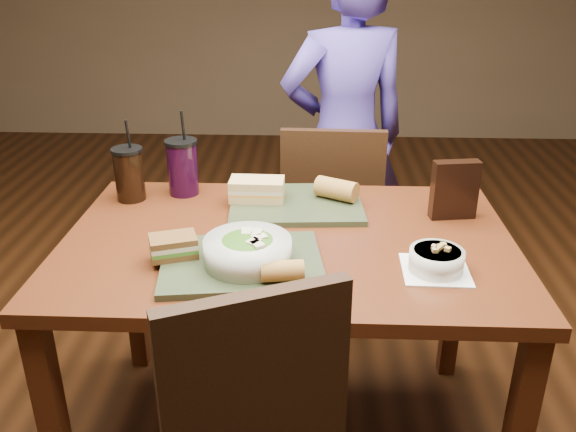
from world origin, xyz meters
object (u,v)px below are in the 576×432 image
object	(u,v)px
sandwich_far	(257,189)
cup_cola	(129,174)
soup_bowl	(436,260)
baguette_far	(337,189)
dining_table	(288,265)
chip_bag	(454,190)
chair_far	(330,219)
diner	(345,139)
sandwich_near	(173,246)
cup_berry	(183,167)
tray_far	(296,204)
baguette_near	(282,271)
tray_near	(242,263)
salad_bowl	(248,249)

from	to	relation	value
sandwich_far	cup_cola	world-z (taller)	cup_cola
soup_bowl	sandwich_far	world-z (taller)	sandwich_far
soup_bowl	baguette_far	xyz separation A→B (m)	(-0.25, 0.43, 0.02)
soup_bowl	cup_cola	world-z (taller)	cup_cola
dining_table	sandwich_far	xyz separation A→B (m)	(-0.11, 0.24, 0.14)
baguette_far	chip_bag	bearing A→B (deg)	-14.19
dining_table	chair_far	distance (m)	0.71
diner	baguette_far	world-z (taller)	diner
sandwich_near	cup_berry	size ratio (longest dim) A/B	0.49
chair_far	soup_bowl	xyz separation A→B (m)	(0.25, -0.85, 0.28)
chair_far	tray_far	size ratio (longest dim) A/B	2.15
baguette_far	soup_bowl	bearing A→B (deg)	-60.39
chair_far	baguette_near	bearing A→B (deg)	-98.73
cup_cola	cup_berry	bearing A→B (deg)	19.55
cup_berry	chip_bag	world-z (taller)	cup_berry
cup_cola	cup_berry	world-z (taller)	cup_berry
tray_near	baguette_near	bearing A→B (deg)	-41.68
salad_bowl	cup_cola	xyz separation A→B (m)	(-0.44, 0.45, 0.03)
tray_near	chip_bag	size ratio (longest dim) A/B	2.29
dining_table	baguette_far	bearing A→B (deg)	60.43
salad_bowl	cup_cola	world-z (taller)	cup_cola
tray_far	sandwich_near	size ratio (longest dim) A/B	2.96
diner	tray_far	size ratio (longest dim) A/B	3.65
soup_bowl	sandwich_near	distance (m)	0.69
tray_far	cup_cola	bearing A→B (deg)	175.83
chip_bag	dining_table	bearing A→B (deg)	-169.90
soup_bowl	cup_cola	bearing A→B (deg)	154.31
tray_far	chair_far	bearing A→B (deg)	74.13
soup_bowl	cup_berry	bearing A→B (deg)	146.48
tray_near	soup_bowl	world-z (taller)	soup_bowl
chair_far	diner	distance (m)	0.36
tray_near	salad_bowl	xyz separation A→B (m)	(0.02, -0.01, 0.05)
sandwich_near	sandwich_far	bearing A→B (deg)	64.90
tray_far	sandwich_near	world-z (taller)	sandwich_near
baguette_near	baguette_far	size ratio (longest dim) A/B	0.78
chair_far	salad_bowl	bearing A→B (deg)	-105.54
baguette_near	baguette_far	xyz separation A→B (m)	(0.15, 0.53, 0.01)
soup_bowl	sandwich_near	bearing A→B (deg)	178.38
tray_far	baguette_near	bearing A→B (deg)	-92.11
sandwich_near	cup_berry	xyz separation A→B (m)	(-0.07, 0.48, 0.05)
salad_bowl	chip_bag	xyz separation A→B (m)	(0.60, 0.35, 0.04)
baguette_far	cup_cola	size ratio (longest dim) A/B	0.49
soup_bowl	chip_bag	distance (m)	0.36
diner	baguette_near	size ratio (longest dim) A/B	14.51
sandwich_near	chip_bag	world-z (taller)	chip_bag
soup_bowl	sandwich_near	world-z (taller)	sandwich_near
tray_near	sandwich_near	xyz separation A→B (m)	(-0.18, 0.02, 0.04)
tray_near	cup_cola	world-z (taller)	cup_cola
baguette_far	cup_berry	xyz separation A→B (m)	(-0.51, 0.07, 0.04)
cup_cola	cup_berry	distance (m)	0.17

